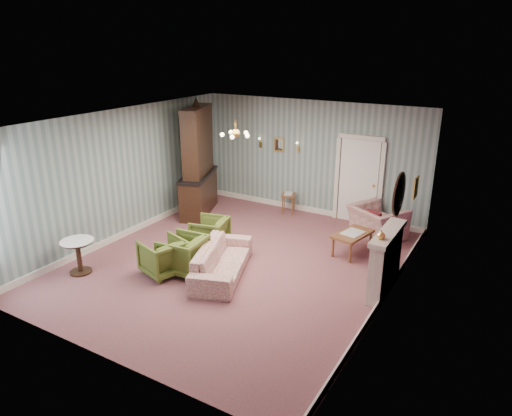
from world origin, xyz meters
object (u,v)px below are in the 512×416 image
Objects in this scene: side_table_black at (384,257)px; pedestal_table at (79,257)px; olive_chair_b at (183,252)px; sofa_chintz at (222,255)px; olive_chair_c at (210,231)px; wingback_chair at (378,217)px; coffee_table at (352,243)px; olive_chair_a at (163,255)px; dresser at (197,158)px; fireplace at (385,261)px.

pedestal_table is at bearing -148.87° from side_table_black.
sofa_chintz is at bearing 106.00° from olive_chair_b.
olive_chair_c is 3.81m from wingback_chair.
olive_chair_c is at bearing -156.33° from coffee_table.
wingback_chair reaches higher than olive_chair_a.
olive_chair_c is at bearing -163.97° from olive_chair_a.
olive_chair_c is 0.65× the size of wingback_chair.
olive_chair_c is 0.25× the size of dresser.
olive_chair_a is 3.91m from coffee_table.
side_table_black is at bearing 139.68° from olive_chair_a.
olive_chair_b is 3.78m from fireplace.
olive_chair_c is 3.81m from fireplace.
olive_chair_a is at bearing -52.50° from olive_chair_b.
dresser is at bearing -150.34° from olive_chair_c.
dresser is (-1.46, 3.09, 1.07)m from olive_chair_a.
pedestal_table is at bearing -140.74° from coffee_table.
wingback_chair is (2.75, 3.57, 0.09)m from olive_chair_b.
olive_chair_b reaches higher than olive_chair_c.
sofa_chintz is at bearing 32.79° from olive_chair_c.
olive_chair_b is 1.10× the size of olive_chair_c.
olive_chair_b is 0.77m from sofa_chintz.
side_table_black is 5.92m from pedestal_table.
olive_chair_a is 0.27× the size of dresser.
olive_chair_a is 0.38× the size of sofa_chintz.
olive_chair_a is 1.13m from sofa_chintz.
fireplace is at bearing -49.66° from coffee_table.
pedestal_table is (-4.26, -3.48, 0.10)m from coffee_table.
dresser reaches higher than sofa_chintz.
olive_chair_c is 0.36× the size of sofa_chintz.
olive_chair_b is 0.72× the size of wingback_chair.
sofa_chintz is 2.16× the size of coffee_table.
wingback_chair is 1.70m from side_table_black.
olive_chair_c is at bearing -68.53° from dresser.
fireplace is (3.57, 1.23, 0.18)m from olive_chair_b.
olive_chair_a is 1.46m from olive_chair_c.
fireplace is 0.85m from side_table_black.
sofa_chintz reaches higher than olive_chair_a.
olive_chair_a is 1.63m from pedestal_table.
pedestal_table is (-4.45, -4.63, -0.15)m from wingback_chair.
olive_chair_a is at bearing 98.10° from sofa_chintz.
coffee_table is (2.79, 1.22, -0.12)m from olive_chair_c.
dresser is (-4.48, -0.74, 0.97)m from wingback_chair.
sofa_chintz reaches higher than olive_chair_c.
olive_chair_a is 4.14m from fireplace.
dresser is 4.48m from coffee_table.
dresser is at bearing -136.83° from olive_chair_a.
wingback_chair is at bearing 80.73° from coffee_table.
wingback_chair is at bearing -11.83° from dresser.
wingback_chair reaches higher than side_table_black.
dresser is at bearing 90.49° from pedestal_table.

